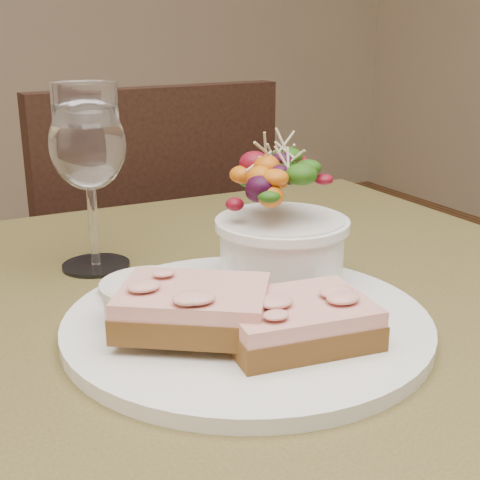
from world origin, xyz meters
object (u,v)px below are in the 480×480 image
ramekin (150,301)px  wine_glass (88,150)px  salad_bowl (282,221)px  cafe_table (234,415)px  dinner_plate (247,323)px  sandwich_front (297,321)px  sandwich_back (194,307)px  chair_far (133,384)px

ramekin → wine_glass: 0.20m
ramekin → salad_bowl: bearing=13.1°
cafe_table → salad_bowl: bearing=20.5°
cafe_table → dinner_plate: dinner_plate is taller
sandwich_front → wine_glass: bearing=115.2°
sandwich_back → salad_bowl: size_ratio=1.10×
chair_far → sandwich_front: bearing=77.5°
chair_far → ramekin: size_ratio=12.42×
ramekin → cafe_table: bearing=7.1°
cafe_table → chair_far: bearing=80.5°
ramekin → wine_glass: bearing=88.4°
cafe_table → sandwich_back: sandwich_back is taller
sandwich_back → ramekin: bearing=156.3°
dinner_plate → sandwich_front: size_ratio=2.51×
chair_far → dinner_plate: (-0.12, -0.72, 0.46)m
dinner_plate → salad_bowl: salad_bowl is taller
wine_glass → dinner_plate: bearing=-71.1°
wine_glass → cafe_table: bearing=-66.5°
wine_glass → chair_far: bearing=69.9°
sandwich_front → wine_glass: 0.29m
sandwich_front → ramekin: size_ratio=1.67×
sandwich_front → cafe_table: bearing=103.5°
cafe_table → ramekin: (-0.08, -0.01, 0.13)m
chair_far → dinner_plate: bearing=75.9°
chair_far → cafe_table: bearing=75.8°
cafe_table → dinner_plate: size_ratio=2.64×
cafe_table → wine_glass: 0.29m
sandwich_back → wine_glass: 0.24m
cafe_table → salad_bowl: size_ratio=6.30×
cafe_table → sandwich_front: sandwich_front is taller
chair_far → dinner_plate: chair_far is taller
dinner_plate → wine_glass: wine_glass is taller
cafe_table → ramekin: size_ratio=11.04×
sandwich_back → wine_glass: wine_glass is taller
sandwich_front → wine_glass: size_ratio=0.69×
cafe_table → sandwich_back: bearing=-141.2°
sandwich_back → wine_glass: bearing=128.6°
ramekin → salad_bowl: size_ratio=0.57×
sandwich_back → salad_bowl: bearing=64.2°
chair_far → wine_glass: size_ratio=5.14×
cafe_table → sandwich_back: size_ratio=5.71×
sandwich_back → ramekin: 0.04m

